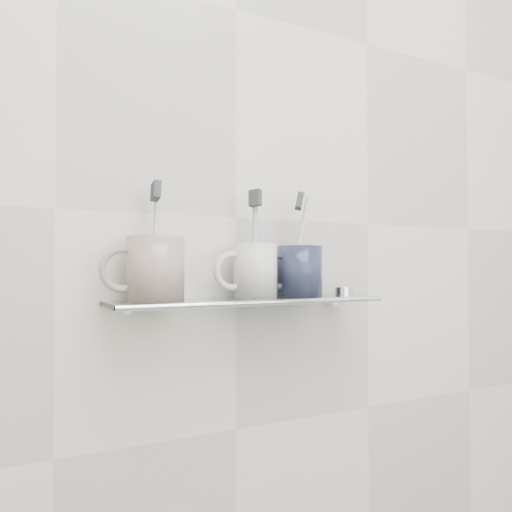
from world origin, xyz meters
TOP-DOWN VIEW (x-y plane):
  - wall_back at (0.00, 1.10)m, footprint 2.50×0.00m
  - shelf_glass at (0.00, 1.04)m, footprint 0.50×0.12m
  - shelf_rail at (0.00, 0.98)m, footprint 0.50×0.01m
  - bracket_left at (-0.21, 1.09)m, footprint 0.02×0.03m
  - bracket_right at (0.21, 1.09)m, footprint 0.02×0.03m
  - mug_left at (-0.17, 1.04)m, footprint 0.09×0.09m
  - mug_left_handle at (-0.23, 1.04)m, footprint 0.08×0.01m
  - toothbrush_left at (-0.17, 1.04)m, footprint 0.03×0.06m
  - bristles_left at (-0.17, 1.04)m, footprint 0.02×0.03m
  - mug_center at (0.01, 1.04)m, footprint 0.08×0.08m
  - mug_center_handle at (-0.03, 1.04)m, footprint 0.07×0.01m
  - toothbrush_center at (0.01, 1.04)m, footprint 0.03×0.04m
  - bristles_center at (0.01, 1.04)m, footprint 0.02×0.03m
  - mug_right at (0.11, 1.04)m, footprint 0.11×0.11m
  - mug_right_handle at (0.06, 1.04)m, footprint 0.07×0.01m
  - toothbrush_right at (0.11, 1.04)m, footprint 0.07×0.03m
  - bristles_right at (0.11, 1.04)m, footprint 0.03×0.03m
  - chrome_cap at (0.21, 1.04)m, footprint 0.04×0.04m

SIDE VIEW (x-z plane):
  - bracket_left at x=-0.21m, z-range 1.08..1.09m
  - bracket_right at x=0.21m, z-range 1.08..1.09m
  - shelf_glass at x=0.00m, z-range 1.09..1.10m
  - shelf_rail at x=0.00m, z-range 1.09..1.10m
  - chrome_cap at x=0.21m, z-range 1.10..1.12m
  - mug_right at x=0.11m, z-range 1.10..1.20m
  - mug_right_handle at x=0.06m, z-range 1.11..1.18m
  - mug_center at x=0.01m, z-range 1.10..1.20m
  - mug_center_handle at x=-0.03m, z-range 1.11..1.18m
  - mug_left at x=-0.17m, z-range 1.10..1.21m
  - mug_left_handle at x=-0.23m, z-range 1.12..1.19m
  - toothbrush_left at x=-0.17m, z-range 1.11..1.29m
  - toothbrush_center at x=0.01m, z-range 1.11..1.30m
  - toothbrush_right at x=0.11m, z-range 1.11..1.29m
  - wall_back at x=0.00m, z-range 0.00..2.50m
  - bristles_left at x=-0.17m, z-range 1.26..1.30m
  - bristles_center at x=0.01m, z-range 1.26..1.30m
  - bristles_right at x=0.11m, z-range 1.26..1.30m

